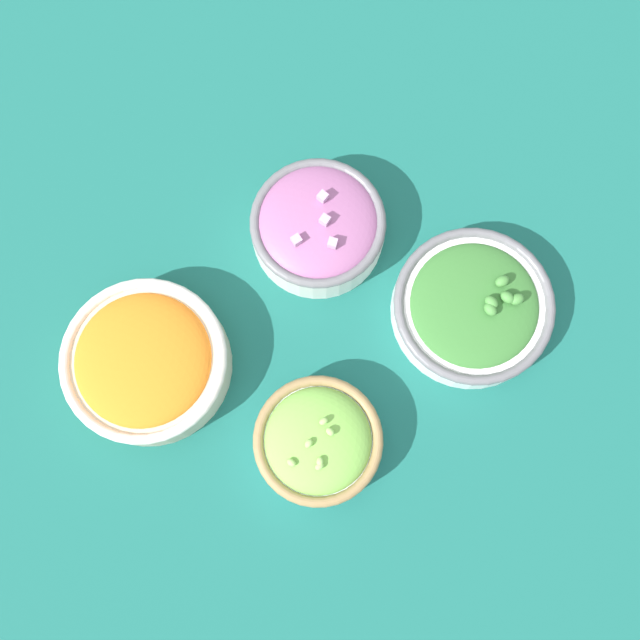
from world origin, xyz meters
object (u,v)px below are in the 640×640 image
bowl_broccoli (473,307)px  bowl_red_onion (318,226)px  bowl_lettuce (318,441)px  bowl_carrots (146,361)px

bowl_broccoli → bowl_red_onion: 0.21m
bowl_broccoli → bowl_lettuce: bowl_lettuce is taller
bowl_red_onion → bowl_lettuce: bowl_red_onion is taller
bowl_red_onion → bowl_lettuce: bearing=105.6°
bowl_broccoli → bowl_carrots: (0.35, 0.17, 0.01)m
bowl_red_onion → bowl_lettuce: 0.25m
bowl_broccoli → bowl_lettuce: bearing=56.1°
bowl_lettuce → bowl_broccoli: bearing=-123.9°
bowl_red_onion → bowl_carrots: 0.26m
bowl_red_onion → bowl_carrots: bearing=55.1°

